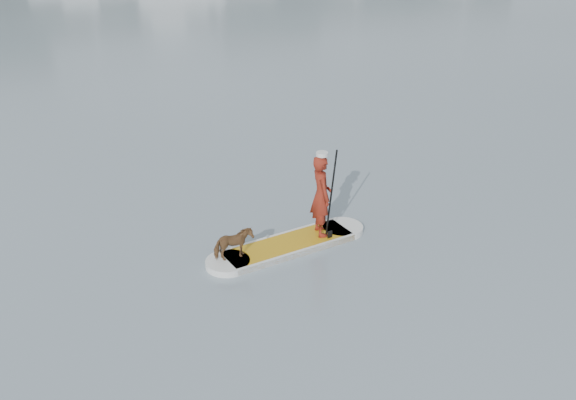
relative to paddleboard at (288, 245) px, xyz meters
name	(u,v)px	position (x,y,z in m)	size (l,w,h in m)	color
ground	(343,274)	(0.56, -1.20, -0.06)	(140.00, 140.00, 0.00)	slate
paddleboard	(288,245)	(0.00, 0.00, 0.00)	(3.27, 1.21, 0.12)	#C58C12
paddler	(321,195)	(0.71, 0.12, 0.85)	(0.58, 0.38, 1.59)	maroon
white_cap	(322,154)	(0.71, 0.12, 1.68)	(0.22, 0.22, 0.07)	silver
dog	(233,244)	(-1.11, -0.19, 0.35)	(0.32, 0.69, 0.58)	#52341C
paddle	(331,206)	(0.80, -0.12, 0.74)	(0.10, 0.30, 2.00)	black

